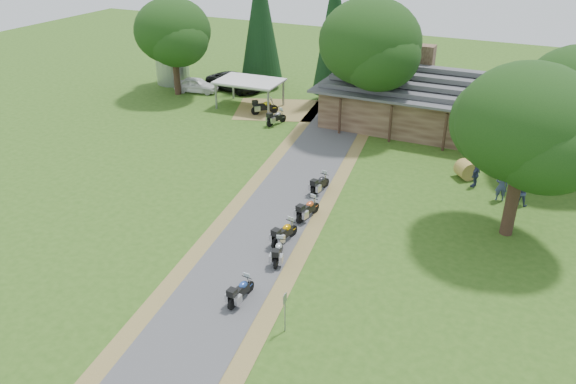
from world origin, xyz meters
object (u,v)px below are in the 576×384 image
at_px(lodge, 458,101).
at_px(motorcycle_row_e, 320,183).
at_px(car_white_sedan, 196,83).
at_px(car_dark_suv, 235,77).
at_px(hay_bale, 466,170).
at_px(motorcycle_row_c, 285,232).
at_px(motorcycle_row_a, 241,290).
at_px(carport, 250,94).
at_px(motorcycle_row_d, 308,208).
at_px(motorcycle_carport_b, 276,117).
at_px(motorcycle_carport_a, 265,106).
at_px(silo, 171,50).
at_px(motorcycle_row_b, 278,251).

xyz_separation_m(lodge, motorcycle_row_e, (-5.52, -14.45, -1.83)).
xyz_separation_m(car_white_sedan, car_dark_suv, (2.90, 2.24, 0.32)).
bearing_deg(motorcycle_row_e, lodge, -12.51).
height_order(lodge, hay_bale, lodge).
xyz_separation_m(lodge, motorcycle_row_c, (-4.95, -20.68, -1.81)).
xyz_separation_m(motorcycle_row_a, motorcycle_row_c, (-0.37, 5.25, 0.05)).
bearing_deg(motorcycle_row_e, motorcycle_row_a, -166.91).
bearing_deg(carport, motorcycle_row_d, -54.26).
height_order(motorcycle_carport_b, hay_bale, motorcycle_carport_b).
xyz_separation_m(motorcycle_row_e, motorcycle_carport_a, (-9.87, 11.61, 0.09)).
bearing_deg(hay_bale, motorcycle_row_d, -127.70).
height_order(car_white_sedan, motorcycle_row_d, car_white_sedan).
xyz_separation_m(motorcycle_row_a, motorcycle_carport_a, (-10.82, 23.11, 0.12)).
relative_size(lodge, car_white_sedan, 4.02).
relative_size(lodge, silo, 3.25).
height_order(car_white_sedan, motorcycle_carport_b, car_white_sedan).
bearing_deg(hay_bale, car_dark_suv, 155.27).
bearing_deg(motorcycle_row_b, motorcycle_row_a, 162.35).
relative_size(car_white_sedan, motorcycle_row_d, 2.86).
distance_m(silo, motorcycle_row_c, 32.28).
bearing_deg(motorcycle_row_c, carport, 43.93).
distance_m(lodge, silo, 28.11).
bearing_deg(silo, motorcycle_row_d, -40.11).
distance_m(motorcycle_row_e, motorcycle_carport_a, 15.24).
height_order(carport, motorcycle_row_a, carport).
xyz_separation_m(silo, hay_bale, (30.29, -10.28, -2.71)).
distance_m(car_white_sedan, car_dark_suv, 3.68).
relative_size(silo, hay_bale, 5.59).
xyz_separation_m(motorcycle_row_d, hay_bale, (7.14, 9.23, -0.05)).
height_order(car_dark_suv, motorcycle_row_b, car_dark_suv).
distance_m(carport, motorcycle_row_d, 20.40).
height_order(motorcycle_row_e, hay_bale, motorcycle_row_e).
bearing_deg(motorcycle_row_c, motorcycle_row_e, 15.86).
bearing_deg(motorcycle_carport_a, car_white_sedan, 119.53).
height_order(motorcycle_row_a, motorcycle_row_c, motorcycle_row_c).
bearing_deg(lodge, carport, -174.43).
relative_size(car_dark_suv, motorcycle_carport_a, 3.05).
bearing_deg(car_white_sedan, motorcycle_carport_a, -119.73).
height_order(lodge, carport, lodge).
bearing_deg(silo, motorcycle_row_e, -35.68).
bearing_deg(hay_bale, motorcycle_row_a, -111.44).
relative_size(motorcycle_carport_a, hay_bale, 1.76).
bearing_deg(motorcycle_row_d, hay_bale, -26.46).
distance_m(carport, car_dark_suv, 5.55).
bearing_deg(motorcycle_row_a, hay_bale, -17.07).
relative_size(car_dark_suv, motorcycle_row_e, 3.50).
distance_m(lodge, motorcycle_row_d, 18.53).
bearing_deg(motorcycle_row_d, motorcycle_row_b, -163.88).
xyz_separation_m(silo, car_white_sedan, (3.86, -1.68, -2.41)).
relative_size(car_white_sedan, car_dark_suv, 0.84).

